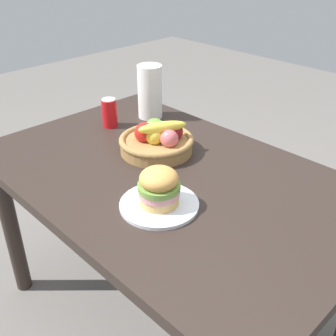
{
  "coord_description": "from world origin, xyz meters",
  "views": [
    {
      "loc": [
        0.9,
        -0.88,
        1.5
      ],
      "look_at": [
        0.05,
        -0.05,
        0.81
      ],
      "focal_mm": 43.91,
      "sensor_mm": 36.0,
      "label": 1
    }
  ],
  "objects_px": {
    "fruit_basket": "(157,140)",
    "paper_towel_roll": "(150,92)",
    "sandwich": "(159,186)",
    "soda_can": "(110,113)",
    "plate": "(159,204)"
  },
  "relations": [
    {
      "from": "fruit_basket",
      "to": "paper_towel_roll",
      "type": "distance_m",
      "value": 0.36
    },
    {
      "from": "sandwich",
      "to": "soda_can",
      "type": "distance_m",
      "value": 0.65
    },
    {
      "from": "plate",
      "to": "soda_can",
      "type": "bearing_deg",
      "value": 156.14
    },
    {
      "from": "soda_can",
      "to": "paper_towel_roll",
      "type": "distance_m",
      "value": 0.21
    },
    {
      "from": "soda_can",
      "to": "fruit_basket",
      "type": "bearing_deg",
      "value": -2.77
    },
    {
      "from": "sandwich",
      "to": "soda_can",
      "type": "relative_size",
      "value": 1.05
    },
    {
      "from": "soda_can",
      "to": "paper_towel_roll",
      "type": "xyz_separation_m",
      "value": [
        0.04,
        0.2,
        0.06
      ]
    },
    {
      "from": "plate",
      "to": "paper_towel_roll",
      "type": "xyz_separation_m",
      "value": [
        -0.55,
        0.46,
        0.11
      ]
    },
    {
      "from": "plate",
      "to": "paper_towel_roll",
      "type": "bearing_deg",
      "value": 140.06
    },
    {
      "from": "paper_towel_roll",
      "to": "plate",
      "type": "bearing_deg",
      "value": -39.94
    },
    {
      "from": "soda_can",
      "to": "sandwich",
      "type": "bearing_deg",
      "value": -23.86
    },
    {
      "from": "soda_can",
      "to": "fruit_basket",
      "type": "relative_size",
      "value": 0.43
    },
    {
      "from": "fruit_basket",
      "to": "paper_towel_roll",
      "type": "bearing_deg",
      "value": 142.23
    },
    {
      "from": "plate",
      "to": "sandwich",
      "type": "bearing_deg",
      "value": 135.0
    },
    {
      "from": "sandwich",
      "to": "soda_can",
      "type": "xyz_separation_m",
      "value": [
        -0.6,
        0.26,
        -0.01
      ]
    }
  ]
}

